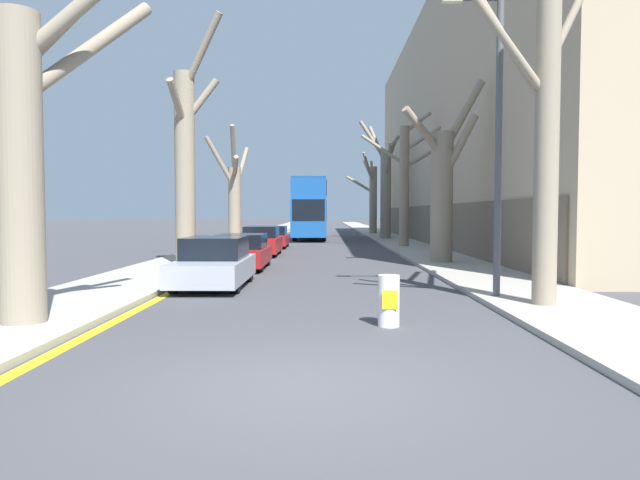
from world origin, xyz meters
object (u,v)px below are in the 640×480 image
object	(u,v)px
double_decker_bus	(311,206)
lamp_post	(494,129)
parked_car_0	(214,263)
parked_car_3	(273,237)
street_tree_left_0	(29,151)
street_tree_right_4	(372,196)
street_tree_right_3	(385,186)
street_tree_right_0	(548,115)
traffic_bollard	(389,301)
parked_car_1	(242,252)
street_tree_right_2	(406,180)
parked_car_2	(261,242)
street_tree_left_2	(234,197)
street_tree_right_1	(443,188)
street_tree_left_1	(186,161)

from	to	relation	value
double_decker_bus	lamp_post	bearing A→B (deg)	-80.92
parked_car_0	lamp_post	size ratio (longest dim) A/B	0.59
parked_car_3	street_tree_left_0	bearing A→B (deg)	-95.25
street_tree_right_4	double_decker_bus	size ratio (longest dim) A/B	0.64
street_tree_right_3	double_decker_bus	world-z (taller)	street_tree_right_3
parked_car_3	street_tree_right_0	bearing A→B (deg)	-70.08
double_decker_bus	traffic_bollard	bearing A→B (deg)	-86.22
parked_car_1	parked_car_3	xyz separation A→B (m)	(0.00, 12.48, -0.00)
parked_car_0	traffic_bollard	world-z (taller)	parked_car_0
street_tree_right_0	street_tree_right_3	distance (m)	31.13
parked_car_3	parked_car_1	bearing A→B (deg)	-90.00
traffic_bollard	street_tree_right_0	bearing A→B (deg)	27.29
lamp_post	street_tree_right_0	bearing A→B (deg)	-55.81
street_tree_right_0	lamp_post	world-z (taller)	street_tree_right_0
street_tree_right_2	parked_car_0	bearing A→B (deg)	-114.01
street_tree_right_3	parked_car_2	xyz separation A→B (m)	(-7.62, -15.85, -3.41)
parked_car_2	street_tree_left_0	bearing A→B (deg)	-97.06
street_tree_right_0	parked_car_3	world-z (taller)	street_tree_right_0
street_tree_right_2	parked_car_1	bearing A→B (deg)	-122.35
double_decker_bus	lamp_post	world-z (taller)	lamp_post
parked_car_2	parked_car_0	bearing A→B (deg)	-90.00
lamp_post	street_tree_left_2	bearing A→B (deg)	114.50
parked_car_1	traffic_bollard	distance (m)	11.42
parked_car_0	traffic_bollard	size ratio (longest dim) A/B	4.47
street_tree_right_1	lamp_post	world-z (taller)	street_tree_right_1
street_tree_right_4	parked_car_2	world-z (taller)	street_tree_right_4
street_tree_left_2	street_tree_right_3	world-z (taller)	street_tree_right_3
street_tree_right_1	parked_car_1	size ratio (longest dim) A/B	1.78
double_decker_bus	parked_car_0	distance (m)	28.78
street_tree_left_1	double_decker_bus	bearing A→B (deg)	79.92
lamp_post	street_tree_right_4	bearing A→B (deg)	89.21
parked_car_0	lamp_post	bearing A→B (deg)	-19.84
street_tree_left_0	street_tree_left_1	world-z (taller)	street_tree_left_1
street_tree_right_3	double_decker_bus	distance (m)	5.98
parked_car_3	traffic_bollard	distance (m)	23.48
street_tree_right_0	parked_car_2	distance (m)	17.46
street_tree_right_0	parked_car_3	bearing A→B (deg)	109.92
street_tree_right_1	street_tree_right_2	bearing A→B (deg)	89.82
traffic_bollard	street_tree_right_1	bearing A→B (deg)	74.10
street_tree_left_1	parked_car_1	xyz separation A→B (m)	(2.13, -0.52, -3.38)
street_tree_right_0	parked_car_1	xyz separation A→B (m)	(-7.72, 8.81, -3.48)
street_tree_right_1	parked_car_0	bearing A→B (deg)	-138.65
street_tree_right_3	street_tree_left_0	bearing A→B (deg)	-106.41
street_tree_left_1	parked_car_1	size ratio (longest dim) A/B	2.26
street_tree_left_1	street_tree_right_3	bearing A→B (deg)	65.91
parked_car_0	street_tree_right_1	bearing A→B (deg)	41.35
street_tree_left_2	parked_car_0	distance (m)	17.91
street_tree_right_4	traffic_bollard	xyz separation A→B (m)	(-3.27, -43.09, -3.15)
street_tree_left_1	street_tree_right_2	distance (m)	15.29
street_tree_left_0	street_tree_right_3	bearing A→B (deg)	73.59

